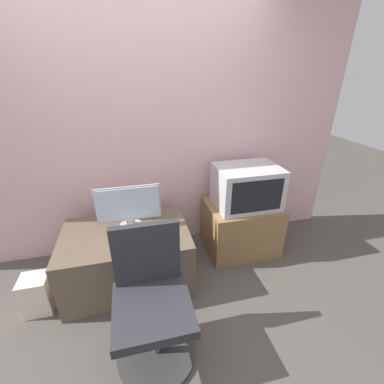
{
  "coord_description": "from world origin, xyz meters",
  "views": [
    {
      "loc": [
        -0.09,
        -1.23,
        1.84
      ],
      "look_at": [
        0.42,
        0.88,
        0.8
      ],
      "focal_mm": 24.0,
      "sensor_mm": 36.0,
      "label": 1
    }
  ],
  "objects": [
    {
      "name": "mouse",
      "position": [
        0.08,
        0.61,
        0.56
      ],
      "size": [
        0.05,
        0.04,
        0.02
      ],
      "color": "black",
      "rests_on": "desk"
    },
    {
      "name": "cardboard_box_lower",
      "position": [
        -0.97,
        0.56,
        0.17
      ],
      "size": [
        0.22,
        0.2,
        0.34
      ],
      "color": "beige",
      "rests_on": "ground_plane"
    },
    {
      "name": "desk",
      "position": [
        -0.22,
        0.73,
        0.27
      ],
      "size": [
        1.11,
        0.73,
        0.55
      ],
      "color": "brown",
      "rests_on": "ground_plane"
    },
    {
      "name": "crt_tv",
      "position": [
        1.01,
        0.94,
        0.76
      ],
      "size": [
        0.63,
        0.48,
        0.42
      ],
      "color": "#B7B7BC",
      "rests_on": "side_stand"
    },
    {
      "name": "keyboard",
      "position": [
        -0.13,
        0.6,
        0.55
      ],
      "size": [
        0.3,
        0.12,
        0.01
      ],
      "color": "silver",
      "rests_on": "desk"
    },
    {
      "name": "side_stand",
      "position": [
        0.99,
        0.95,
        0.28
      ],
      "size": [
        0.74,
        0.58,
        0.56
      ],
      "color": "olive",
      "rests_on": "ground_plane"
    },
    {
      "name": "ground_plane",
      "position": [
        0.0,
        0.0,
        0.0
      ],
      "size": [
        12.0,
        12.0,
        0.0
      ],
      "primitive_type": "plane",
      "color": "#4C4742"
    },
    {
      "name": "wall_back",
      "position": [
        0.0,
        1.32,
        1.3
      ],
      "size": [
        4.4,
        0.05,
        2.6
      ],
      "color": "beige",
      "rests_on": "ground_plane"
    },
    {
      "name": "office_chair",
      "position": [
        -0.06,
        0.01,
        0.41
      ],
      "size": [
        0.56,
        0.56,
        0.95
      ],
      "color": "#333333",
      "rests_on": "ground_plane"
    },
    {
      "name": "main_monitor",
      "position": [
        -0.16,
        0.82,
        0.75
      ],
      "size": [
        0.56,
        0.2,
        0.4
      ],
      "color": "#B2B2B7",
      "rests_on": "desk"
    }
  ]
}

